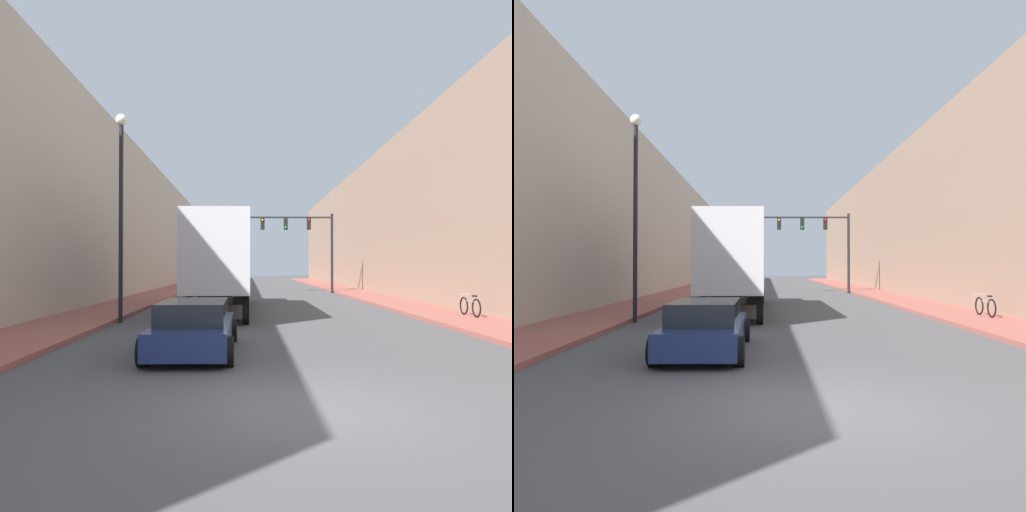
# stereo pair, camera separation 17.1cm
# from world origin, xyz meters

# --- Properties ---
(ground_plane) EXTENTS (200.00, 200.00, 0.00)m
(ground_plane) POSITION_xyz_m (0.00, 0.00, 0.00)
(ground_plane) COLOR #4C4C4F
(sidewalk_right) EXTENTS (2.94, 80.00, 0.15)m
(sidewalk_right) POSITION_xyz_m (7.30, 30.00, 0.07)
(sidewalk_right) COLOR #9E564C
(sidewalk_right) RESTS_ON ground
(sidewalk_left) EXTENTS (2.94, 80.00, 0.15)m
(sidewalk_left) POSITION_xyz_m (-7.30, 30.00, 0.07)
(sidewalk_left) COLOR #9E564C
(sidewalk_left) RESTS_ON ground
(building_right) EXTENTS (6.00, 80.00, 10.69)m
(building_right) POSITION_xyz_m (11.77, 30.00, 5.35)
(building_right) COLOR #997A66
(building_right) RESTS_ON ground
(building_left) EXTENTS (6.00, 80.00, 10.75)m
(building_left) POSITION_xyz_m (-11.77, 30.00, 5.37)
(building_left) COLOR #BCB29E
(building_left) RESTS_ON ground
(semi_truck) EXTENTS (2.50, 13.07, 4.19)m
(semi_truck) POSITION_xyz_m (-2.10, 16.00, 2.33)
(semi_truck) COLOR silver
(semi_truck) RESTS_ON ground
(sedan_car) EXTENTS (2.02, 4.80, 1.29)m
(sedan_car) POSITION_xyz_m (-2.26, 4.84, 0.62)
(sedan_car) COLOR navy
(sedan_car) RESTS_ON ground
(traffic_signal_gantry) EXTENTS (7.29, 0.35, 6.19)m
(traffic_signal_gantry) POSITION_xyz_m (3.67, 31.09, 4.47)
(traffic_signal_gantry) COLOR black
(traffic_signal_gantry) RESTS_ON ground
(street_lamp) EXTENTS (0.44, 0.44, 7.84)m
(street_lamp) POSITION_xyz_m (-5.68, 11.24, 4.93)
(street_lamp) COLOR black
(street_lamp) RESTS_ON ground
(parked_bicycle) EXTENTS (0.44, 1.82, 0.86)m
(parked_bicycle) POSITION_xyz_m (7.85, 12.04, 0.53)
(parked_bicycle) COLOR black
(parked_bicycle) RESTS_ON sidewalk_right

